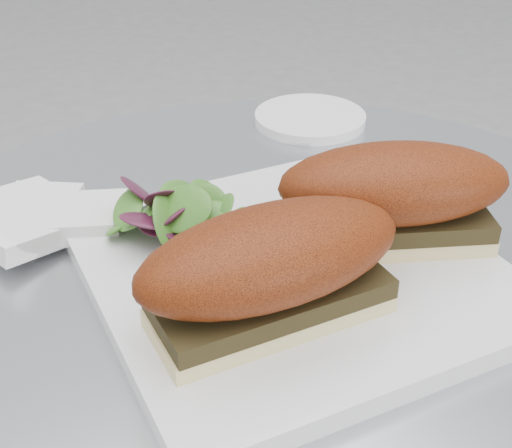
{
  "coord_description": "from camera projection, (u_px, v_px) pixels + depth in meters",
  "views": [
    {
      "loc": [
        -0.28,
        -0.35,
        1.05
      ],
      "look_at": [
        -0.01,
        0.02,
        0.77
      ],
      "focal_mm": 50.0,
      "sensor_mm": 36.0,
      "label": 1
    }
  ],
  "objects": [
    {
      "name": "plate",
      "position": [
        292.0,
        270.0,
        0.54
      ],
      "size": [
        0.34,
        0.34,
        0.02
      ],
      "primitive_type": "cube",
      "rotation": [
        0.0,
        0.0,
        -0.18
      ],
      "color": "white",
      "rests_on": "table"
    },
    {
      "name": "salad",
      "position": [
        173.0,
        205.0,
        0.56
      ],
      "size": [
        0.1,
        0.1,
        0.05
      ],
      "primitive_type": null,
      "color": "#46892C",
      "rests_on": "plate"
    },
    {
      "name": "sandwich_left",
      "position": [
        271.0,
        266.0,
        0.45
      ],
      "size": [
        0.19,
        0.11,
        0.08
      ],
      "rotation": [
        0.0,
        0.0,
        -0.17
      ],
      "color": "#F6DD9A",
      "rests_on": "plate"
    },
    {
      "name": "napkin",
      "position": [
        53.0,
        224.0,
        0.59
      ],
      "size": [
        0.13,
        0.13,
        0.02
      ],
      "primitive_type": null,
      "rotation": [
        0.0,
        0.0,
        -0.07
      ],
      "color": "white",
      "rests_on": "table"
    },
    {
      "name": "sandwich_right",
      "position": [
        393.0,
        194.0,
        0.54
      ],
      "size": [
        0.19,
        0.16,
        0.08
      ],
      "rotation": [
        0.0,
        0.0,
        -0.54
      ],
      "color": "#F6DD9A",
      "rests_on": "plate"
    },
    {
      "name": "saucer",
      "position": [
        310.0,
        118.0,
        0.79
      ],
      "size": [
        0.12,
        0.12,
        0.01
      ],
      "primitive_type": "cylinder",
      "color": "white",
      "rests_on": "table"
    }
  ]
}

